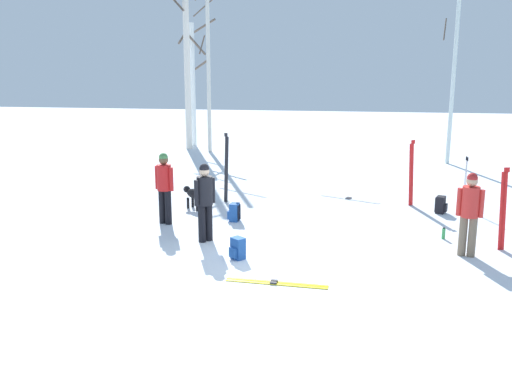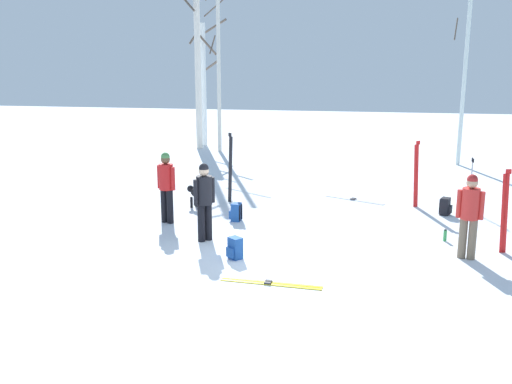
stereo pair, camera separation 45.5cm
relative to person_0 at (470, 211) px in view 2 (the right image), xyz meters
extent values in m
plane|color=white|center=(-3.86, -0.87, -0.98)|extent=(60.00, 60.00, 0.00)
cylinder|color=#72604C|center=(-0.09, 0.02, -0.57)|extent=(0.16, 0.16, 0.82)
cylinder|color=#72604C|center=(0.09, -0.02, -0.57)|extent=(0.16, 0.16, 0.82)
cylinder|color=red|center=(0.00, 0.00, 0.15)|extent=(0.34, 0.34, 0.62)
sphere|color=tan|center=(0.00, 0.00, 0.57)|extent=(0.22, 0.22, 0.22)
sphere|color=#B22626|center=(0.00, 0.00, 0.63)|extent=(0.21, 0.21, 0.21)
cylinder|color=red|center=(-0.20, 0.05, 0.13)|extent=(0.10, 0.10, 0.56)
cylinder|color=red|center=(0.20, -0.05, 0.13)|extent=(0.10, 0.10, 0.56)
cylinder|color=black|center=(-5.37, 0.30, -0.57)|extent=(0.16, 0.16, 0.82)
cylinder|color=black|center=(-5.49, 0.17, -0.57)|extent=(0.16, 0.16, 0.82)
cylinder|color=black|center=(-5.43, 0.23, 0.15)|extent=(0.34, 0.34, 0.62)
sphere|color=beige|center=(-5.43, 0.23, 0.57)|extent=(0.22, 0.22, 0.22)
sphere|color=black|center=(-5.43, 0.23, 0.63)|extent=(0.21, 0.21, 0.21)
cylinder|color=black|center=(-5.29, 0.39, 0.13)|extent=(0.10, 0.10, 0.56)
cylinder|color=black|center=(-5.58, 0.08, 0.13)|extent=(0.10, 0.10, 0.56)
cylinder|color=black|center=(-6.60, 1.40, -0.57)|extent=(0.16, 0.16, 0.82)
cylinder|color=black|center=(-6.76, 1.47, -0.57)|extent=(0.16, 0.16, 0.82)
cylinder|color=red|center=(-6.68, 1.44, 0.15)|extent=(0.34, 0.34, 0.62)
sphere|color=brown|center=(-6.68, 1.44, 0.57)|extent=(0.22, 0.22, 0.22)
sphere|color=#4C8C4C|center=(-6.68, 1.44, 0.63)|extent=(0.21, 0.21, 0.21)
cylinder|color=red|center=(-6.48, 1.36, 0.13)|extent=(0.10, 0.10, 0.56)
cylinder|color=red|center=(-6.87, 1.52, 0.13)|extent=(0.10, 0.10, 0.56)
ellipsoid|color=black|center=(-6.29, 2.84, -0.57)|extent=(0.61, 0.55, 0.26)
sphere|color=black|center=(-6.55, 3.05, -0.51)|extent=(0.18, 0.18, 0.18)
ellipsoid|color=black|center=(-6.60, 3.09, -0.53)|extent=(0.12, 0.11, 0.06)
cylinder|color=black|center=(-6.02, 2.62, -0.49)|extent=(0.17, 0.15, 0.17)
cylinder|color=black|center=(-6.49, 2.90, -0.84)|extent=(0.07, 0.07, 0.28)
cylinder|color=black|center=(-6.40, 3.02, -0.84)|extent=(0.07, 0.07, 0.28)
cylinder|color=black|center=(-6.19, 2.65, -0.84)|extent=(0.07, 0.07, 0.28)
cylinder|color=black|center=(-6.09, 2.77, -0.84)|extent=(0.07, 0.07, 0.28)
cube|color=red|center=(-0.66, 3.99, -0.14)|extent=(0.14, 0.10, 1.68)
cube|color=red|center=(-0.66, 3.99, 0.74)|extent=(0.06, 0.05, 0.10)
cube|color=red|center=(-0.71, 3.95, -0.14)|extent=(0.14, 0.10, 1.68)
cube|color=red|center=(-0.71, 3.95, 0.74)|extent=(0.06, 0.05, 0.10)
cube|color=red|center=(0.79, 0.49, -0.15)|extent=(0.14, 0.04, 1.66)
cube|color=red|center=(0.79, 0.49, 0.72)|extent=(0.06, 0.03, 0.10)
cube|color=red|center=(0.73, 0.47, -0.15)|extent=(0.14, 0.04, 1.66)
cube|color=red|center=(0.73, 0.47, 0.72)|extent=(0.06, 0.03, 0.10)
cube|color=black|center=(-5.62, 3.66, -0.07)|extent=(0.13, 0.11, 1.82)
cube|color=black|center=(-5.62, 3.66, 0.88)|extent=(0.06, 0.05, 0.10)
cube|color=black|center=(-5.57, 3.62, -0.07)|extent=(0.13, 0.11, 1.82)
cube|color=black|center=(-5.57, 3.62, 0.88)|extent=(0.06, 0.05, 0.10)
cube|color=white|center=(-2.22, 4.49, -0.97)|extent=(1.60, 0.82, 0.02)
cube|color=#333338|center=(-2.27, 4.52, -0.95)|extent=(0.14, 0.11, 0.03)
cube|color=white|center=(-2.27, 4.40, -0.97)|extent=(1.60, 0.82, 0.02)
cube|color=#333338|center=(-2.31, 4.43, -0.95)|extent=(0.14, 0.11, 0.03)
cube|color=yellow|center=(-3.64, -1.94, -0.97)|extent=(1.84, 0.23, 0.02)
cube|color=#333338|center=(-3.69, -1.94, -0.95)|extent=(0.12, 0.07, 0.03)
cube|color=yellow|center=(-3.65, -2.04, -0.97)|extent=(1.84, 0.23, 0.02)
cube|color=#333338|center=(-3.70, -2.04, -0.95)|extent=(0.12, 0.07, 0.03)
cylinder|color=#B2B2BC|center=(0.69, 3.94, -0.34)|extent=(0.02, 0.10, 1.27)
cylinder|color=black|center=(0.69, 3.94, 0.34)|extent=(0.04, 0.04, 0.10)
cylinder|color=black|center=(0.69, 3.94, -0.91)|extent=(0.07, 0.07, 0.01)
cylinder|color=#B2B2BC|center=(0.69, 3.80, -0.34)|extent=(0.02, 0.10, 1.27)
cylinder|color=black|center=(0.69, 3.80, 0.34)|extent=(0.04, 0.04, 0.10)
cylinder|color=black|center=(0.69, 3.80, -0.91)|extent=(0.07, 0.07, 0.01)
cube|color=#1E4C99|center=(-4.54, -0.79, -0.76)|extent=(0.33, 0.32, 0.44)
cube|color=#1E4C99|center=(-4.63, -0.89, -0.83)|extent=(0.19, 0.17, 0.20)
cube|color=black|center=(-4.52, -0.66, -0.76)|extent=(0.04, 0.04, 0.37)
cube|color=black|center=(-4.42, -0.75, -0.76)|extent=(0.04, 0.04, 0.37)
cube|color=black|center=(0.01, 3.30, -0.76)|extent=(0.28, 0.32, 0.44)
cube|color=black|center=(0.13, 3.25, -0.83)|extent=(0.13, 0.20, 0.20)
cube|color=black|center=(-0.12, 3.27, -0.76)|extent=(0.04, 0.04, 0.37)
cube|color=black|center=(-0.07, 3.41, -0.76)|extent=(0.04, 0.04, 0.37)
cube|color=#1E4C99|center=(-5.07, 1.87, -0.76)|extent=(0.23, 0.28, 0.44)
cube|color=#1E4C99|center=(-5.20, 1.89, -0.83)|extent=(0.08, 0.20, 0.20)
cube|color=black|center=(-4.95, 1.93, -0.76)|extent=(0.03, 0.04, 0.37)
cube|color=black|center=(-4.97, 1.78, -0.76)|extent=(0.03, 0.04, 0.37)
cylinder|color=green|center=(-0.27, 1.09, -0.86)|extent=(0.07, 0.07, 0.24)
cylinder|color=black|center=(-0.27, 1.09, -0.73)|extent=(0.05, 0.05, 0.02)
cylinder|color=silver|center=(-8.83, 12.42, 3.02)|extent=(0.25, 0.25, 7.99)
cylinder|color=brown|center=(-9.06, 12.16, 4.82)|extent=(0.61, 0.55, 0.54)
cylinder|color=silver|center=(-8.81, 13.13, 1.60)|extent=(0.26, 0.26, 5.16)
cylinder|color=brown|center=(-8.49, 13.76, 4.01)|extent=(1.34, 0.73, 0.72)
cylinder|color=brown|center=(-8.57, 12.73, 3.39)|extent=(0.89, 0.58, 1.05)
cylinder|color=brown|center=(-8.64, 13.58, 2.36)|extent=(0.98, 0.43, 0.65)
cylinder|color=brown|center=(-9.16, 13.25, 3.66)|extent=(0.36, 0.79, 0.71)
cylinder|color=silver|center=(-7.81, 11.82, 2.35)|extent=(0.16, 0.16, 6.66)
cylinder|color=brown|center=(-7.93, 12.37, 4.85)|extent=(1.15, 0.30, 1.00)
cylinder|color=brown|center=(-8.06, 11.87, 3.28)|extent=(0.16, 0.56, 0.73)
cylinder|color=silver|center=(1.37, 10.42, 2.70)|extent=(0.14, 0.14, 7.36)
cylinder|color=brown|center=(0.98, 10.50, 3.79)|extent=(0.22, 0.84, 0.78)
camera|label=1|loc=(-2.66, -11.96, 3.08)|focal=42.03mm
camera|label=2|loc=(-2.21, -11.89, 3.08)|focal=42.03mm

